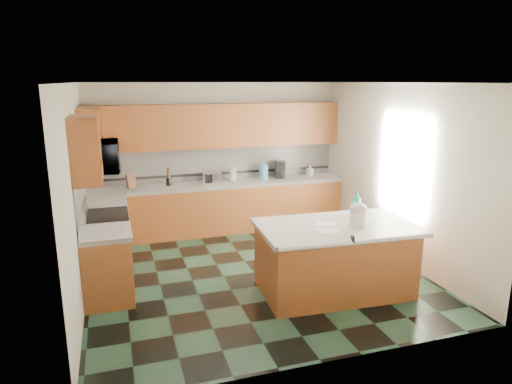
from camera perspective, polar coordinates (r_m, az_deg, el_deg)
name	(u,v)px	position (r m, az deg, el deg)	size (l,w,h in m)	color
floor	(253,273)	(6.76, -0.32, -10.03)	(4.60, 4.60, 0.00)	black
ceiling	(253,83)	(6.19, -0.35, 13.50)	(4.60, 4.60, 0.00)	white
wall_back	(216,157)	(8.54, -4.97, 4.42)	(4.60, 0.04, 2.70)	silver
wall_front	(328,235)	(4.26, 9.00, -5.27)	(4.60, 0.04, 2.70)	silver
wall_left	(75,195)	(6.09, -21.68, -0.31)	(0.04, 4.60, 2.70)	silver
wall_right	(397,173)	(7.35, 17.21, 2.34)	(0.04, 4.60, 2.70)	silver
back_base_cab	(221,209)	(8.44, -4.36, -2.09)	(4.60, 0.60, 0.86)	#5A2610
back_countertop	(221,184)	(8.33, -4.42, 0.96)	(4.60, 0.64, 0.06)	white
back_upper_cab	(218,126)	(8.29, -4.77, 8.25)	(4.60, 0.33, 0.78)	#5A2610
back_backsplash	(217,163)	(8.53, -4.91, 3.62)	(4.60, 0.02, 0.63)	silver
back_accent_band	(217,173)	(8.56, -4.87, 2.33)	(4.60, 0.01, 0.05)	black
left_base_cab_rear	(108,231)	(7.56, -18.04, -4.64)	(0.60, 0.82, 0.86)	#5A2610
left_counter_rear	(105,203)	(7.43, -18.30, -1.27)	(0.64, 0.82, 0.06)	white
left_base_cab_front	(108,268)	(6.12, -18.03, -9.01)	(0.60, 0.72, 0.86)	#5A2610
left_counter_front	(105,233)	(5.96, -18.36, -4.92)	(0.64, 0.72, 0.06)	white
left_backsplash	(81,193)	(6.65, -21.03, -0.15)	(0.02, 2.30, 0.63)	silver
left_accent_band	(83,207)	(6.69, -20.83, -1.77)	(0.01, 2.30, 0.05)	black
left_upper_cab_rear	(91,134)	(7.38, -19.96, 6.81)	(0.33, 1.09, 0.78)	#5A2610
left_upper_cab_front	(86,150)	(5.73, -20.50, 5.00)	(0.33, 0.72, 0.78)	#5A2610
range_body	(108,247)	(6.81, -18.04, -6.59)	(0.60, 0.76, 0.88)	#B7B7BC
range_oven_door	(129,248)	(6.82, -15.57, -6.73)	(0.02, 0.68, 0.55)	black
range_cooktop	(105,216)	(6.67, -18.34, -2.87)	(0.62, 0.78, 0.04)	black
range_handle	(130,222)	(6.70, -15.52, -3.66)	(0.02, 0.02, 0.66)	#B7B7BC
range_backguard	(84,209)	(6.65, -20.65, -2.03)	(0.06, 0.76, 0.18)	#B7B7BC
microwave	(100,157)	(6.49, -18.89, 4.20)	(0.73, 0.50, 0.41)	#B7B7BC
island_base	(334,261)	(6.13, 9.73, -8.45)	(1.88, 1.07, 0.86)	#5A2610
island_top	(335,227)	(5.98, 9.91, -4.36)	(1.98, 1.17, 0.06)	white
island_bullnose	(359,242)	(5.49, 12.72, -6.14)	(0.06, 0.06, 1.98)	white
treat_jar	(358,219)	(5.91, 12.58, -3.30)	(0.20, 0.20, 0.21)	#F2E5CC
treat_jar_lid	(358,208)	(5.87, 12.65, -2.00)	(0.22, 0.22, 0.14)	#D2A1AC
treat_jar_knob	(358,205)	(5.86, 12.68, -1.55)	(0.03, 0.03, 0.07)	tan
treat_jar_knob_end_l	(356,205)	(5.84, 12.36, -1.58)	(0.04, 0.04, 0.04)	tan
treat_jar_knob_end_r	(361,204)	(5.88, 12.99, -1.52)	(0.04, 0.04, 0.04)	tan
soap_bottle_island	(356,203)	(6.40, 12.42, -1.36)	(0.13, 0.13, 0.35)	teal
paper_sheet_a	(328,231)	(5.72, 8.96, -4.81)	(0.26, 0.19, 0.00)	white
paper_sheet_b	(325,224)	(5.99, 8.63, -3.94)	(0.27, 0.20, 0.00)	white
clamp_body	(353,239)	(5.46, 11.97, -5.77)	(0.03, 0.09, 0.08)	black
clamp_handle	(355,242)	(5.42, 12.23, -6.14)	(0.01, 0.01, 0.06)	black
knife_block	(131,181)	(8.14, -15.37, 1.32)	(0.14, 0.11, 0.25)	#472814
utensil_crock	(169,182)	(8.23, -10.83, 1.28)	(0.10, 0.10, 0.13)	black
utensil_bundle	(169,173)	(8.20, -10.88, 2.38)	(0.06, 0.06, 0.19)	#472814
toaster_oven	(212,177)	(8.31, -5.52, 1.83)	(0.34, 0.23, 0.20)	#B7B7BC
toaster_oven_door	(213,179)	(8.21, -5.36, 1.68)	(0.30, 0.01, 0.16)	black
paper_towel	(233,174)	(8.45, -2.87, 2.29)	(0.12, 0.12, 0.26)	white
paper_towel_base	(233,180)	(8.47, -2.86, 1.47)	(0.18, 0.18, 0.01)	#B7B7BC
water_jug	(264,172)	(8.57, 0.98, 2.50)	(0.16, 0.16, 0.27)	#599CD5
water_jug_neck	(264,164)	(8.54, 0.98, 3.52)	(0.08, 0.08, 0.04)	#599CD5
coffee_maker	(280,170)	(8.70, 3.03, 2.81)	(0.19, 0.21, 0.32)	black
coffee_carafe	(281,175)	(8.67, 3.14, 2.14)	(0.13, 0.13, 0.13)	black
soap_bottle_back	(310,170)	(8.91, 6.77, 2.69)	(0.10, 0.10, 0.23)	white
soap_back_cap	(310,164)	(8.88, 6.79, 3.51)	(0.02, 0.02, 0.03)	red
window_light_proxy	(404,165)	(7.15, 18.00, 3.19)	(0.02, 1.40, 1.10)	white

